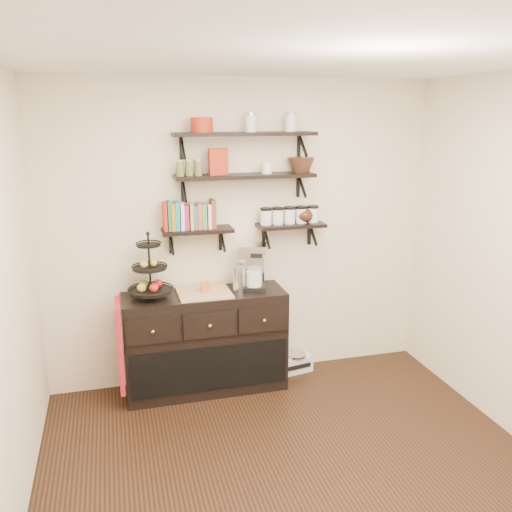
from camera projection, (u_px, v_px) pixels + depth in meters
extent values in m
plane|color=black|center=(306.00, 489.00, 3.58)|extent=(3.50, 3.50, 0.00)
cube|color=white|center=(318.00, 56.00, 2.88)|extent=(3.50, 3.50, 0.02)
cube|color=silver|center=(242.00, 234.00, 4.86)|extent=(3.50, 0.02, 2.70)
cube|color=black|center=(245.00, 134.00, 4.51)|extent=(1.20, 0.27, 0.03)
cube|color=black|center=(181.00, 148.00, 4.52)|extent=(0.02, 0.03, 0.20)
cube|color=black|center=(299.00, 146.00, 4.78)|extent=(0.02, 0.03, 0.20)
cube|color=black|center=(245.00, 176.00, 4.60)|extent=(1.20, 0.27, 0.03)
cube|color=black|center=(183.00, 190.00, 4.61)|extent=(0.02, 0.03, 0.20)
cube|color=black|center=(298.00, 186.00, 4.87)|extent=(0.02, 0.03, 0.20)
cube|color=black|center=(197.00, 230.00, 4.62)|extent=(0.60, 0.25, 0.03)
cube|color=black|center=(171.00, 242.00, 4.69)|extent=(0.02, 0.03, 0.20)
cube|color=black|center=(220.00, 239.00, 4.80)|extent=(0.03, 0.03, 0.20)
cube|color=black|center=(291.00, 225.00, 4.83)|extent=(0.60, 0.25, 0.03)
cube|color=black|center=(264.00, 236.00, 4.91)|extent=(0.03, 0.03, 0.20)
cube|color=black|center=(309.00, 234.00, 5.02)|extent=(0.02, 0.03, 0.20)
cube|color=red|center=(166.00, 218.00, 4.53)|extent=(0.02, 0.15, 0.20)
cube|color=#217047|center=(170.00, 216.00, 4.53)|extent=(0.03, 0.15, 0.24)
cube|color=#B8750F|center=(175.00, 217.00, 4.54)|extent=(0.04, 0.15, 0.21)
cube|color=teal|center=(179.00, 215.00, 4.55)|extent=(0.03, 0.15, 0.25)
cube|color=beige|center=(183.00, 216.00, 4.56)|extent=(0.03, 0.15, 0.22)
cube|color=#A41472|center=(188.00, 214.00, 4.56)|extent=(0.04, 0.15, 0.26)
cube|color=gold|center=(192.00, 215.00, 4.58)|extent=(0.03, 0.15, 0.23)
cube|color=#3A5892|center=(197.00, 217.00, 4.59)|extent=(0.03, 0.15, 0.20)
cube|color=#BF4A3C|center=(201.00, 214.00, 4.60)|extent=(0.04, 0.15, 0.24)
cube|color=#458B49|center=(206.00, 216.00, 4.61)|extent=(0.03, 0.15, 0.21)
cube|color=beige|center=(210.00, 213.00, 4.61)|extent=(0.03, 0.15, 0.25)
cube|color=brown|center=(214.00, 215.00, 4.63)|extent=(0.02, 0.15, 0.22)
cylinder|color=silver|center=(266.00, 217.00, 4.75)|extent=(0.10, 0.10, 0.13)
cylinder|color=silver|center=(278.00, 217.00, 4.78)|extent=(0.10, 0.10, 0.13)
cylinder|color=silver|center=(290.00, 216.00, 4.81)|extent=(0.10, 0.10, 0.13)
cylinder|color=silver|center=(301.00, 216.00, 4.84)|extent=(0.10, 0.10, 0.13)
cylinder|color=silver|center=(313.00, 215.00, 4.87)|extent=(0.10, 0.10, 0.13)
cube|color=black|center=(205.00, 342.00, 4.77)|extent=(1.40, 0.45, 0.90)
cube|color=tan|center=(204.00, 293.00, 4.66)|extent=(0.45, 0.41, 0.02)
sphere|color=gold|center=(153.00, 332.00, 4.35)|extent=(0.04, 0.04, 0.04)
sphere|color=gold|center=(210.00, 326.00, 4.47)|extent=(0.04, 0.04, 0.04)
sphere|color=gold|center=(264.00, 321.00, 4.59)|extent=(0.04, 0.04, 0.04)
cylinder|color=black|center=(150.00, 267.00, 4.48)|extent=(0.02, 0.02, 0.54)
cylinder|color=black|center=(151.00, 291.00, 4.53)|extent=(0.37, 0.37, 0.01)
cylinder|color=black|center=(150.00, 268.00, 4.48)|extent=(0.28, 0.28, 0.02)
cylinder|color=black|center=(148.00, 245.00, 4.43)|extent=(0.20, 0.20, 0.02)
sphere|color=#B21914|center=(158.00, 283.00, 4.57)|extent=(0.08, 0.08, 0.08)
sphere|color=gold|center=(144.00, 264.00, 4.46)|extent=(0.07, 0.07, 0.07)
cube|color=#AF5928|center=(205.00, 287.00, 4.65)|extent=(0.08, 0.08, 0.08)
cube|color=black|center=(253.00, 287.00, 4.76)|extent=(0.27, 0.26, 0.04)
cube|color=silver|center=(251.00, 266.00, 4.79)|extent=(0.24, 0.14, 0.34)
cube|color=silver|center=(253.00, 248.00, 4.67)|extent=(0.27, 0.26, 0.07)
cylinder|color=silver|center=(254.00, 278.00, 4.72)|extent=(0.18, 0.18, 0.13)
cylinder|color=silver|center=(239.00, 279.00, 4.69)|extent=(0.11, 0.11, 0.22)
cube|color=#A41118|center=(120.00, 346.00, 4.47)|extent=(0.04, 0.33, 0.76)
cube|color=silver|center=(295.00, 363.00, 5.18)|extent=(0.33, 0.21, 0.17)
cylinder|color=silver|center=(295.00, 354.00, 5.16)|extent=(0.24, 0.24, 0.02)
cube|color=black|center=(298.00, 367.00, 5.11)|extent=(0.27, 0.06, 0.04)
cube|color=#9F2712|center=(218.00, 162.00, 4.51)|extent=(0.16, 0.07, 0.22)
cylinder|color=white|center=(267.00, 168.00, 4.63)|extent=(0.09, 0.09, 0.10)
cylinder|color=#9F2712|center=(202.00, 125.00, 4.40)|extent=(0.18, 0.18, 0.12)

